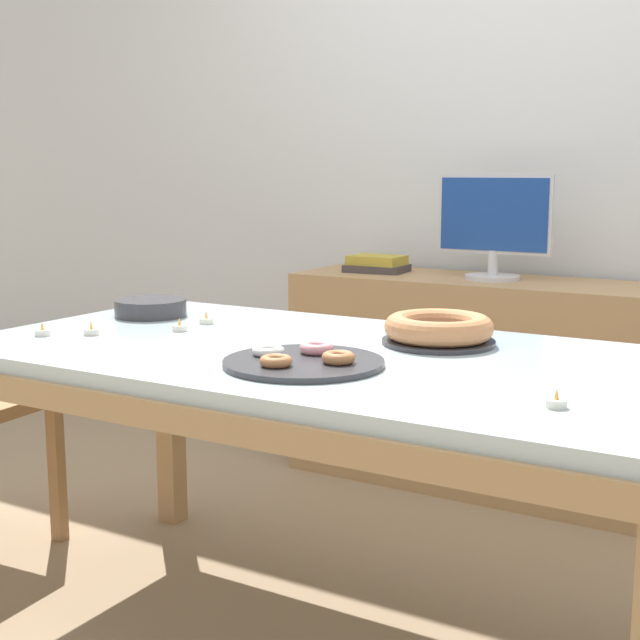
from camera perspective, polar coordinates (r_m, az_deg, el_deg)
name	(u,v)px	position (r m, az deg, el deg)	size (l,w,h in m)	color
ground_plane	(326,640)	(2.40, 0.40, -19.82)	(12.00, 12.00, 0.00)	#997F60
wall_back	(537,137)	(3.55, 13.73, 11.31)	(8.00, 0.10, 2.60)	silver
dining_table	(327,384)	(2.15, 0.42, -4.13)	(1.82, 0.96, 0.75)	silver
sideboard	(503,386)	(3.36, 11.61, -4.14)	(1.59, 0.44, 0.78)	tan
computer_monitor	(494,227)	(3.29, 11.07, 5.85)	(0.42, 0.20, 0.38)	silver
book_stack	(377,264)	(3.49, 3.66, 3.58)	(0.24, 0.19, 0.06)	#3F3838
cake_chocolate_round	(439,330)	(2.21, 7.61, -0.62)	(0.28, 0.28, 0.07)	#333338
pastry_platter	(303,361)	(1.96, -1.06, -2.63)	(0.36, 0.36, 0.04)	#333338
plate_stack	(151,308)	(2.67, -10.78, 0.78)	(0.21, 0.21, 0.05)	#333338
tealight_left_edge	(206,320)	(2.51, -7.29, -0.02)	(0.04, 0.04, 0.04)	silver
tealight_centre	(91,331)	(2.40, -14.43, -0.70)	(0.04, 0.04, 0.04)	silver
tealight_near_front	(42,332)	(2.42, -17.34, -0.74)	(0.04, 0.04, 0.04)	silver
tealight_near_cakes	(556,402)	(1.67, 14.89, -5.12)	(0.04, 0.04, 0.04)	silver
tealight_right_edge	(180,327)	(2.41, -8.98, -0.47)	(0.04, 0.04, 0.04)	silver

